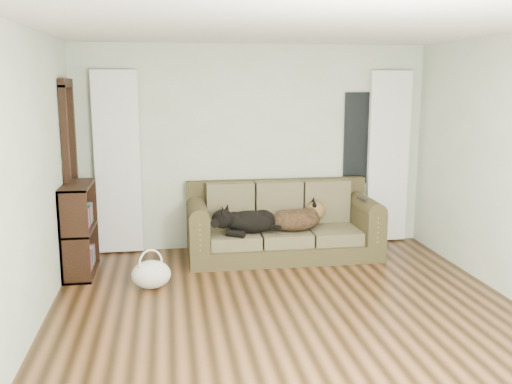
{
  "coord_description": "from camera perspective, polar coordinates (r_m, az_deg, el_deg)",
  "views": [
    {
      "loc": [
        -1.09,
        -4.71,
        2.14
      ],
      "look_at": [
        -0.1,
        1.6,
        0.89
      ],
      "focal_mm": 40.0,
      "sensor_mm": 36.0,
      "label": 1
    }
  ],
  "objects": [
    {
      "name": "sofa",
      "position": [
        7.04,
        2.72,
        -2.88
      ],
      "size": [
        2.33,
        1.01,
        0.95
      ],
      "primitive_type": "cube",
      "color": "#362D1A",
      "rests_on": "floor"
    },
    {
      "name": "curtain_right",
      "position": [
        7.76,
        13.08,
        3.41
      ],
      "size": [
        0.55,
        0.08,
        2.25
      ],
      "primitive_type": "cube",
      "color": "white",
      "rests_on": "ground"
    },
    {
      "name": "ceiling",
      "position": [
        4.86,
        4.29,
        16.45
      ],
      "size": [
        5.0,
        5.0,
        0.0
      ],
      "primitive_type": "plane",
      "color": "white",
      "rests_on": "ground"
    },
    {
      "name": "wall_back",
      "position": [
        7.34,
        -0.3,
        4.46
      ],
      "size": [
        4.5,
        0.04,
        2.6
      ],
      "primitive_type": "cube",
      "color": "silver",
      "rests_on": "ground"
    },
    {
      "name": "tv_remote",
      "position": [
        7.08,
        10.55,
        -0.65
      ],
      "size": [
        0.08,
        0.17,
        0.02
      ],
      "primitive_type": "cube",
      "rotation": [
        0.0,
        0.0,
        0.17
      ],
      "color": "black",
      "rests_on": "sofa"
    },
    {
      "name": "tote_bag",
      "position": [
        6.12,
        -10.44,
        -8.02
      ],
      "size": [
        0.47,
        0.4,
        0.3
      ],
      "primitive_type": "ellipsoid",
      "rotation": [
        0.0,
        0.0,
        0.22
      ],
      "color": "white",
      "rests_on": "floor"
    },
    {
      "name": "dog_black_lab",
      "position": [
        6.85,
        -0.89,
        -2.99
      ],
      "size": [
        0.69,
        0.53,
        0.27
      ],
      "primitive_type": "ellipsoid",
      "rotation": [
        0.0,
        0.0,
        -0.16
      ],
      "color": "black",
      "rests_on": "sofa"
    },
    {
      "name": "dog_shepherd",
      "position": [
        7.0,
        4.23,
        -2.63
      ],
      "size": [
        0.72,
        0.56,
        0.29
      ],
      "primitive_type": "ellipsoid",
      "rotation": [
        0.0,
        0.0,
        3.32
      ],
      "color": "black",
      "rests_on": "sofa"
    },
    {
      "name": "wall_left",
      "position": [
        4.92,
        -22.36,
        0.39
      ],
      "size": [
        0.04,
        5.0,
        2.6
      ],
      "primitive_type": "cube",
      "color": "silver",
      "rests_on": "ground"
    },
    {
      "name": "curtain_left",
      "position": [
        7.23,
        -13.66,
        2.84
      ],
      "size": [
        0.55,
        0.08,
        2.25
      ],
      "primitive_type": "cube",
      "color": "white",
      "rests_on": "ground"
    },
    {
      "name": "floor",
      "position": [
        5.29,
        3.88,
        -12.85
      ],
      "size": [
        5.0,
        5.0,
        0.0
      ],
      "primitive_type": "plane",
      "color": "black",
      "rests_on": "ground"
    },
    {
      "name": "window_pane",
      "position": [
        7.66,
        10.58,
        5.29
      ],
      "size": [
        0.5,
        0.03,
        1.2
      ],
      "primitive_type": "cube",
      "color": "black",
      "rests_on": "wall_back"
    },
    {
      "name": "bookshelf",
      "position": [
        6.69,
        -17.23,
        -3.66
      ],
      "size": [
        0.38,
        0.84,
        1.02
      ],
      "primitive_type": "cube",
      "rotation": [
        0.0,
        0.0,
        0.08
      ],
      "color": "black",
      "rests_on": "floor"
    },
    {
      "name": "door_casing",
      "position": [
        6.94,
        -17.98,
        1.45
      ],
      "size": [
        0.07,
        0.6,
        2.1
      ],
      "primitive_type": "cube",
      "color": "black",
      "rests_on": "ground"
    }
  ]
}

